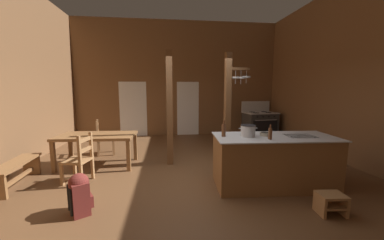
{
  "coord_description": "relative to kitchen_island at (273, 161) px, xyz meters",
  "views": [
    {
      "loc": [
        -0.48,
        -4.18,
        1.77
      ],
      "look_at": [
        0.13,
        0.96,
        1.06
      ],
      "focal_mm": 20.82,
      "sensor_mm": 36.0,
      "label": 1
    }
  ],
  "objects": [
    {
      "name": "ground_plane",
      "position": [
        -1.47,
        0.44,
        -0.51
      ],
      "size": [
        8.34,
        9.56,
        0.1
      ],
      "primitive_type": "cube",
      "color": "brown"
    },
    {
      "name": "wall_back",
      "position": [
        -1.47,
        4.89,
        1.68
      ],
      "size": [
        8.34,
        0.14,
        4.3
      ],
      "primitive_type": "cube",
      "color": "brown",
      "rests_on": "ground_plane"
    },
    {
      "name": "wall_right",
      "position": [
        2.37,
        0.44,
        1.68
      ],
      "size": [
        0.14,
        9.56,
        4.3
      ],
      "primitive_type": "cube",
      "color": "brown",
      "rests_on": "ground_plane"
    },
    {
      "name": "glazed_door_back_left",
      "position": [
        -3.17,
        4.82,
        0.56
      ],
      "size": [
        1.0,
        0.01,
        2.05
      ],
      "primitive_type": "cube",
      "color": "white",
      "rests_on": "ground_plane"
    },
    {
      "name": "glazed_panel_back_right",
      "position": [
        -1.09,
        4.82,
        0.56
      ],
      "size": [
        0.84,
        0.01,
        2.05
      ],
      "primitive_type": "cube",
      "color": "white",
      "rests_on": "ground_plane"
    },
    {
      "name": "kitchen_island",
      "position": [
        0.0,
        0.0,
        0.0
      ],
      "size": [
        2.21,
        1.08,
        0.93
      ],
      "color": "brown",
      "rests_on": "ground_plane"
    },
    {
      "name": "stove_range",
      "position": [
        1.48,
        4.01,
        0.02
      ],
      "size": [
        1.22,
        0.92,
        1.32
      ],
      "color": "#323232",
      "rests_on": "ground_plane"
    },
    {
      "name": "support_post_with_pot_rack",
      "position": [
        -0.39,
        1.61,
        0.98
      ],
      "size": [
        0.67,
        0.26,
        2.65
      ],
      "color": "brown",
      "rests_on": "ground_plane"
    },
    {
      "name": "support_post_center",
      "position": [
        -1.86,
        1.44,
        0.86
      ],
      "size": [
        0.14,
        0.14,
        2.65
      ],
      "color": "brown",
      "rests_on": "ground_plane"
    },
    {
      "name": "step_stool",
      "position": [
        0.37,
        -1.01,
        -0.29
      ],
      "size": [
        0.38,
        0.31,
        0.3
      ],
      "color": "#9E7044",
      "rests_on": "ground_plane"
    },
    {
      "name": "dining_table",
      "position": [
        -3.54,
        1.5,
        0.19
      ],
      "size": [
        1.75,
        0.99,
        0.74
      ],
      "color": "brown",
      "rests_on": "ground_plane"
    },
    {
      "name": "ladderback_chair_near_window",
      "position": [
        -3.65,
        2.43,
        -0.01
      ],
      "size": [
        0.53,
        0.53,
        0.95
      ],
      "color": "#9E7044",
      "rests_on": "ground_plane"
    },
    {
      "name": "ladderback_chair_by_post",
      "position": [
        -3.6,
        0.57,
        -0.01
      ],
      "size": [
        0.53,
        0.53,
        0.95
      ],
      "color": "#9E7044",
      "rests_on": "ground_plane"
    },
    {
      "name": "bench_along_left_wall",
      "position": [
        -4.72,
        0.55,
        -0.16
      ],
      "size": [
        0.44,
        1.27,
        0.44
      ],
      "color": "brown",
      "rests_on": "ground_plane"
    },
    {
      "name": "backpack",
      "position": [
        -3.19,
        -0.57,
        -0.15
      ],
      "size": [
        0.38,
        0.39,
        0.6
      ],
      "color": "maroon",
      "rests_on": "ground_plane"
    },
    {
      "name": "stockpot_on_counter",
      "position": [
        -0.49,
        0.04,
        0.57
      ],
      "size": [
        0.34,
        0.27,
        0.21
      ],
      "color": "#B7BABF",
      "rests_on": "kitchen_island"
    },
    {
      "name": "mixing_bowl_on_counter",
      "position": [
        -0.16,
        0.06,
        0.5
      ],
      "size": [
        0.18,
        0.18,
        0.06
      ],
      "color": "#B2A893",
      "rests_on": "kitchen_island"
    },
    {
      "name": "bottle_tall_on_counter",
      "position": [
        -0.93,
        0.08,
        0.58
      ],
      "size": [
        0.07,
        0.07,
        0.3
      ],
      "color": "#56331E",
      "rests_on": "kitchen_island"
    },
    {
      "name": "bottle_short_on_counter",
      "position": [
        -0.2,
        -0.23,
        0.57
      ],
      "size": [
        0.07,
        0.07,
        0.25
      ],
      "color": "#56331E",
      "rests_on": "kitchen_island"
    }
  ]
}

